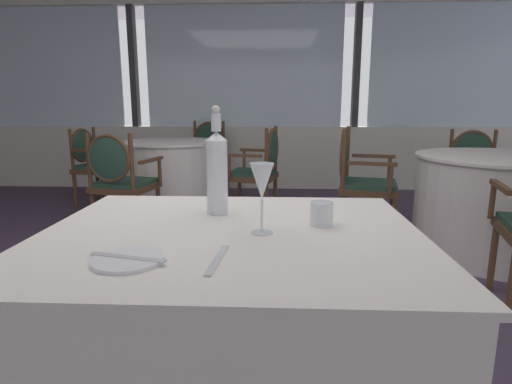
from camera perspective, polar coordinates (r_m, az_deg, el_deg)
name	(u,v)px	position (r m, az deg, el deg)	size (l,w,h in m)	color
ground_plane	(195,319)	(2.36, -8.38, -16.92)	(12.72, 12.72, 0.00)	#47384C
window_wall_far	(244,110)	(5.72, -1.66, 11.21)	(9.51, 0.14, 2.67)	silver
foreground_table	(232,345)	(1.41, -3.26, -20.28)	(1.14, 0.96, 0.76)	white
side_plate	(128,260)	(1.06, -17.23, -8.88)	(0.17, 0.17, 0.01)	white
butter_knife	(128,258)	(1.06, -17.24, -8.62)	(0.20, 0.02, 0.00)	silver
dinner_fork	(217,260)	(1.03, -5.36, -9.25)	(0.20, 0.02, 0.00)	silver
water_bottle	(217,170)	(1.43, -5.40, 2.98)	(0.07, 0.07, 0.37)	white
wine_glass	(262,183)	(1.19, 0.81, 1.20)	(0.07, 0.07, 0.21)	white
water_tumbler	(322,214)	(1.32, 9.02, -2.95)	(0.07, 0.07, 0.07)	white
background_table_0	(499,205)	(3.69, 30.49, -1.57)	(1.27, 1.27, 0.76)	white
dining_chair_0_1	(473,167)	(4.68, 27.69, 3.02)	(0.61, 0.56, 0.89)	brown
dining_chair_0_2	(359,175)	(3.54, 13.98, 2.30)	(0.56, 0.61, 0.96)	brown
background_table_1	(172,176)	(4.56, -11.44, 2.14)	(1.11, 1.11, 0.76)	white
dining_chair_1_0	(94,160)	(5.05, -21.47, 4.07)	(0.55, 0.60, 0.88)	brown
dining_chair_1_1	(119,177)	(3.70, -18.31, 2.04)	(0.60, 0.55, 0.92)	brown
dining_chair_1_2	(260,166)	(4.19, 0.58, 3.67)	(0.55, 0.60, 0.92)	brown
dining_chair_1_3	(206,152)	(5.43, -6.86, 5.50)	(0.60, 0.55, 0.94)	brown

